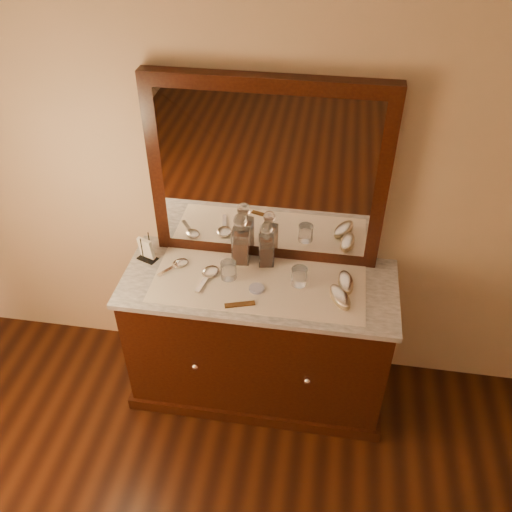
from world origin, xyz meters
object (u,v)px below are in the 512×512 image
mirror_frame (267,174)px  napkin_rack (146,250)px  pin_dish (257,288)px  brush_near (340,297)px  decanter_left (241,243)px  brush_far (346,282)px  hand_mirror_outer (178,265)px  hand_mirror_inner (209,274)px  dresser_cabinet (259,339)px  decanter_right (266,248)px  comb (240,304)px

mirror_frame → napkin_rack: size_ratio=7.56×
pin_dish → brush_near: 0.42m
decanter_left → brush_far: (0.57, -0.12, -0.09)m
brush_near → hand_mirror_outer: bearing=170.9°
decanter_left → hand_mirror_inner: (-0.15, -0.15, -0.11)m
dresser_cabinet → brush_far: 0.65m
decanter_right → decanter_left: bearing=179.8°
brush_near → hand_mirror_inner: size_ratio=0.83×
napkin_rack → comb: bearing=-26.6°
napkin_rack → hand_mirror_outer: napkin_rack is taller
brush_far → pin_dish: bearing=-167.4°
dresser_cabinet → decanter_left: size_ratio=4.64×
brush_near → hand_mirror_outer: (-0.87, 0.14, -0.02)m
dresser_cabinet → hand_mirror_outer: bearing=173.1°
mirror_frame → comb: bearing=-98.6°
mirror_frame → decanter_left: mirror_frame is taller
comb → hand_mirror_outer: hand_mirror_outer is taller
mirror_frame → hand_mirror_inner: bearing=-137.8°
mirror_frame → decanter_right: (0.02, -0.09, -0.39)m
brush_far → hand_mirror_outer: bearing=178.6°
mirror_frame → decanter_left: (-0.12, -0.09, -0.38)m
pin_dish → decanter_right: bearing=85.6°
decanter_right → hand_mirror_inner: decanter_right is taller
decanter_left → brush_near: (0.54, -0.24, -0.09)m
comb → brush_far: 0.56m
decanter_left → comb: bearing=-80.9°
mirror_frame → pin_dish: mirror_frame is taller
decanter_left → brush_near: bearing=-23.7°
mirror_frame → hand_mirror_inner: mirror_frame is taller
mirror_frame → comb: 0.66m
hand_mirror_inner → brush_near: bearing=-7.3°
pin_dish → mirror_frame: bearing=89.7°
napkin_rack → mirror_frame: bearing=13.8°
decanter_left → brush_near: size_ratio=1.58×
mirror_frame → decanter_right: bearing=-80.6°
decanter_left → hand_mirror_inner: size_ratio=1.31×
brush_far → comb: bearing=-156.2°
dresser_cabinet → brush_far: bearing=4.2°
mirror_frame → decanter_left: size_ratio=3.97×
napkin_rack → hand_mirror_outer: (0.18, -0.04, -0.05)m
dresser_cabinet → brush_near: 0.64m
decanter_right → hand_mirror_inner: (-0.28, -0.15, -0.09)m
napkin_rack → brush_far: bearing=-3.0°
brush_far → hand_mirror_inner: brush_far is taller
hand_mirror_inner → napkin_rack: bearing=166.6°
dresser_cabinet → decanter_left: (-0.12, 0.15, 0.56)m
napkin_rack → hand_mirror_outer: 0.19m
hand_mirror_outer → hand_mirror_inner: 0.19m
mirror_frame → hand_mirror_inner: size_ratio=5.22×
mirror_frame → brush_far: (0.45, -0.21, -0.47)m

